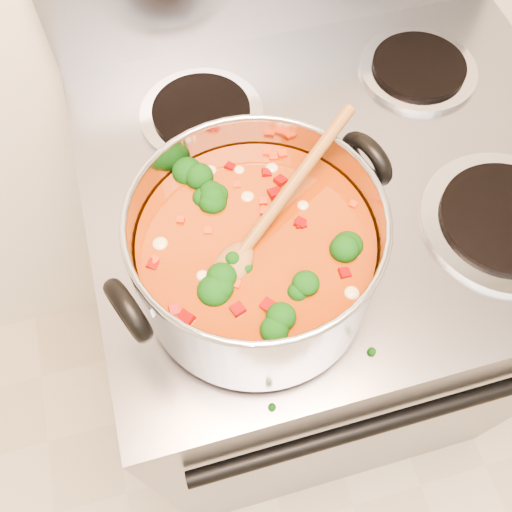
% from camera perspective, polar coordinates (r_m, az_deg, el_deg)
% --- Properties ---
extents(electric_range, '(0.78, 0.70, 1.08)m').
position_cam_1_polar(electric_range, '(1.26, 6.01, -3.61)').
color(electric_range, gray).
rests_on(electric_range, ground).
extents(stockpot, '(0.35, 0.29, 0.17)m').
position_cam_1_polar(stockpot, '(0.68, -0.02, 0.08)').
color(stockpot, '#ACABB4').
rests_on(stockpot, electric_range).
extents(wooden_spoon, '(0.22, 0.18, 0.08)m').
position_cam_1_polar(wooden_spoon, '(0.64, 0.70, 3.17)').
color(wooden_spoon, brown).
rests_on(wooden_spoon, stockpot).
extents(cooktop_crumbs, '(0.35, 0.21, 0.01)m').
position_cam_1_polar(cooktop_crumbs, '(0.83, -3.53, 5.62)').
color(cooktop_crumbs, black).
rests_on(cooktop_crumbs, electric_range).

